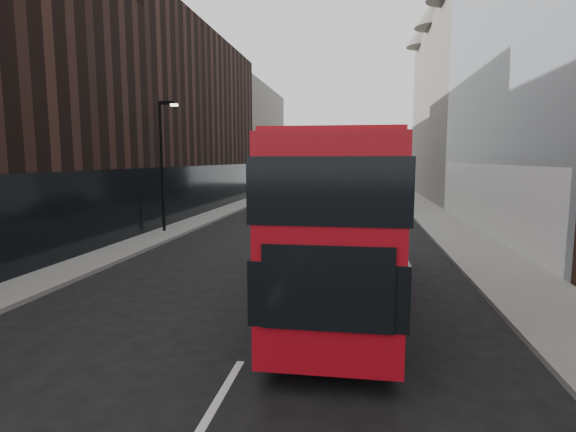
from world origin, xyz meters
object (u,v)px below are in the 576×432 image
at_px(street_lamp, 163,157).
at_px(car_a, 319,242).
at_px(red_bus, 340,212).
at_px(grey_bus, 347,180).
at_px(car_b, 372,210).
at_px(car_c, 345,210).

height_order(street_lamp, car_a, street_lamp).
height_order(red_bus, grey_bus, red_bus).
bearing_deg(street_lamp, red_bus, -45.71).
bearing_deg(car_a, red_bus, -76.91).
xyz_separation_m(red_bus, grey_bus, (-0.63, 30.82, -0.46)).
bearing_deg(car_b, grey_bus, 104.12).
bearing_deg(grey_bus, street_lamp, -118.27).
distance_m(car_b, car_c, 1.89).
bearing_deg(street_lamp, car_a, -28.04).
bearing_deg(grey_bus, red_bus, -92.70).
bearing_deg(car_c, car_b, -21.03).
distance_m(car_a, car_c, 11.74).
bearing_deg(car_b, car_c, 165.37).
xyz_separation_m(grey_bus, car_b, (2.06, -14.28, -1.32)).
bearing_deg(car_c, red_bus, -89.34).
xyz_separation_m(car_b, car_c, (-1.76, 0.66, -0.08)).
relative_size(car_b, car_c, 0.98).
bearing_deg(car_b, car_a, -96.76).
height_order(street_lamp, red_bus, street_lamp).
height_order(street_lamp, car_b, street_lamp).
xyz_separation_m(car_a, car_b, (2.49, 11.06, 0.13)).
height_order(street_lamp, car_c, street_lamp).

